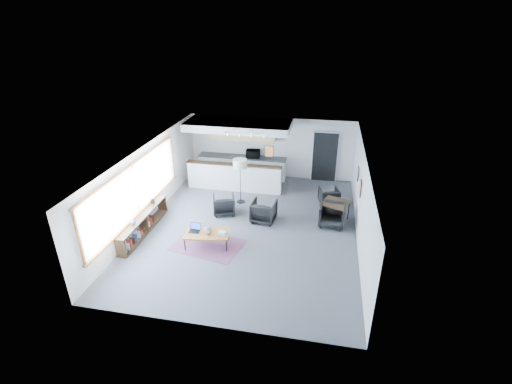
% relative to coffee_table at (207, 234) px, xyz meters
% --- Properties ---
extents(room, '(7.02, 9.02, 2.62)m').
position_rel_coffee_table_xyz_m(room, '(1.04, 1.34, 0.89)').
color(room, '#49494C').
rests_on(room, ground).
extents(window, '(0.10, 5.95, 1.66)m').
position_rel_coffee_table_xyz_m(window, '(-2.42, 0.44, 1.05)').
color(window, '#8CBFFF').
rests_on(window, room).
extents(console, '(0.35, 3.00, 0.80)m').
position_rel_coffee_table_xyz_m(console, '(-2.26, 0.29, -0.08)').
color(console, '#332112').
rests_on(console, floor).
extents(kitchenette, '(4.20, 1.96, 2.60)m').
position_rel_coffee_table_xyz_m(kitchenette, '(-0.16, 5.05, 0.97)').
color(kitchenette, white).
rests_on(kitchenette, floor).
extents(doorway, '(1.10, 0.12, 2.15)m').
position_rel_coffee_table_xyz_m(doorway, '(3.34, 5.76, 0.67)').
color(doorway, black).
rests_on(doorway, room).
extents(track_light, '(1.60, 0.07, 0.15)m').
position_rel_coffee_table_xyz_m(track_light, '(0.45, 3.54, 2.12)').
color(track_light, silver).
rests_on(track_light, room).
extents(wall_art_lower, '(0.03, 0.38, 0.48)m').
position_rel_coffee_table_xyz_m(wall_art_lower, '(4.51, 1.74, 1.14)').
color(wall_art_lower, black).
rests_on(wall_art_lower, room).
extents(wall_art_upper, '(0.03, 0.34, 0.44)m').
position_rel_coffee_table_xyz_m(wall_art_upper, '(4.51, 3.04, 1.09)').
color(wall_art_upper, black).
rests_on(wall_art_upper, room).
extents(kilim_rug, '(2.27, 1.74, 0.01)m').
position_rel_coffee_table_xyz_m(kilim_rug, '(-0.00, 0.00, -0.40)').
color(kilim_rug, '#552D42').
rests_on(kilim_rug, floor).
extents(coffee_table, '(1.45, 0.93, 0.44)m').
position_rel_coffee_table_xyz_m(coffee_table, '(0.00, 0.00, 0.00)').
color(coffee_table, brown).
rests_on(coffee_table, floor).
extents(laptop, '(0.33, 0.27, 0.24)m').
position_rel_coffee_table_xyz_m(laptop, '(-0.40, 0.06, 0.10)').
color(laptop, black).
rests_on(laptop, coffee_table).
extents(ceramic_pot, '(0.24, 0.24, 0.24)m').
position_rel_coffee_table_xyz_m(ceramic_pot, '(0.05, -0.04, 0.15)').
color(ceramic_pot, gray).
rests_on(ceramic_pot, coffee_table).
extents(book_stack, '(0.30, 0.26, 0.08)m').
position_rel_coffee_table_xyz_m(book_stack, '(0.49, 0.02, 0.07)').
color(book_stack, silver).
rests_on(book_stack, coffee_table).
extents(coaster, '(0.12, 0.12, 0.01)m').
position_rel_coffee_table_xyz_m(coaster, '(0.06, -0.24, 0.04)').
color(coaster, '#E5590C').
rests_on(coaster, coffee_table).
extents(armchair_left, '(0.92, 0.89, 0.77)m').
position_rel_coffee_table_xyz_m(armchair_left, '(-0.04, 2.08, -0.03)').
color(armchair_left, black).
rests_on(armchair_left, floor).
extents(armchair_right, '(0.85, 0.81, 0.81)m').
position_rel_coffee_table_xyz_m(armchair_right, '(1.44, 1.81, -0.00)').
color(armchair_right, black).
rests_on(armchair_right, floor).
extents(floor_lamp, '(0.55, 0.55, 1.73)m').
position_rel_coffee_table_xyz_m(floor_lamp, '(0.34, 3.06, 1.09)').
color(floor_lamp, black).
rests_on(floor_lamp, floor).
extents(dining_table, '(1.08, 1.08, 0.71)m').
position_rel_coffee_table_xyz_m(dining_table, '(3.81, 2.28, 0.24)').
color(dining_table, '#332112').
rests_on(dining_table, floor).
extents(dining_chair_near, '(0.76, 0.72, 0.71)m').
position_rel_coffee_table_xyz_m(dining_chair_near, '(3.75, 1.95, -0.05)').
color(dining_chair_near, black).
rests_on(dining_chair_near, floor).
extents(dining_chair_far, '(0.71, 0.68, 0.60)m').
position_rel_coffee_table_xyz_m(dining_chair_far, '(3.61, 3.53, -0.11)').
color(dining_chair_far, black).
rests_on(dining_chair_far, floor).
extents(microwave, '(0.61, 0.38, 0.40)m').
position_rel_coffee_table_xyz_m(microwave, '(0.33, 5.49, 0.72)').
color(microwave, black).
rests_on(microwave, kitchenette).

